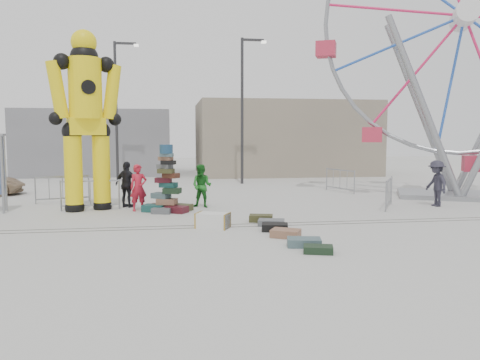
{
  "coord_description": "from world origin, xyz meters",
  "views": [
    {
      "loc": [
        -0.96,
        -12.78,
        2.65
      ],
      "look_at": [
        1.33,
        2.54,
        1.2
      ],
      "focal_mm": 35.0,
      "sensor_mm": 36.0,
      "label": 1
    }
  ],
  "objects": [
    {
      "name": "suitcase_tower",
      "position": [
        -1.09,
        3.8,
        0.66
      ],
      "size": [
        1.86,
        1.54,
        2.36
      ],
      "rotation": [
        0.0,
        0.0,
        -0.42
      ],
      "color": "#1A504D",
      "rests_on": "ground"
    },
    {
      "name": "row_case_4",
      "position": [
        2.2,
        -2.05,
        0.1
      ],
      "size": [
        0.89,
        0.66,
        0.21
      ],
      "primitive_type": "cube",
      "rotation": [
        0.0,
        0.0,
        -0.21
      ],
      "color": "#4B666B",
      "rests_on": "ground"
    },
    {
      "name": "row_case_0",
      "position": [
        1.81,
        1.33,
        0.11
      ],
      "size": [
        0.81,
        0.61,
        0.22
      ],
      "primitive_type": "cube",
      "rotation": [
        0.0,
        0.0,
        -0.25
      ],
      "color": "#404020",
      "rests_on": "ground"
    },
    {
      "name": "row_case_5",
      "position": [
        2.35,
        -2.71,
        0.08
      ],
      "size": [
        0.76,
        0.61,
        0.17
      ],
      "primitive_type": "cube",
      "rotation": [
        0.0,
        0.0,
        -0.3
      ],
      "color": "#1A301C",
      "rests_on": "ground"
    },
    {
      "name": "building_right",
      "position": [
        7.0,
        20.0,
        2.5
      ],
      "size": [
        12.0,
        8.0,
        5.0
      ],
      "primitive_type": "cube",
      "color": "gray",
      "rests_on": "ground"
    },
    {
      "name": "barricade_wheel_front",
      "position": [
        7.02,
        3.38,
        0.55
      ],
      "size": [
        1.13,
        1.76,
        1.1
      ],
      "primitive_type": null,
      "rotation": [
        0.0,
        0.0,
        1.02
      ],
      "color": "gray",
      "rests_on": "ground"
    },
    {
      "name": "ferris_wheel",
      "position": [
        11.36,
        5.8,
        6.71
      ],
      "size": [
        10.76,
        5.07,
        13.63
      ],
      "rotation": [
        0.0,
        0.0,
        -0.43
      ],
      "color": "gray",
      "rests_on": "ground"
    },
    {
      "name": "row_case_3",
      "position": [
        2.02,
        -0.97,
        0.11
      ],
      "size": [
        0.9,
        0.82,
        0.21
      ],
      "primitive_type": "cube",
      "rotation": [
        0.0,
        0.0,
        -0.49
      ],
      "color": "#94654B",
      "rests_on": "ground"
    },
    {
      "name": "crash_test_dummy",
      "position": [
        -3.88,
        4.45,
        3.45
      ],
      "size": [
        2.57,
        1.32,
        6.54
      ],
      "rotation": [
        0.0,
        0.0,
        0.36
      ],
      "color": "black",
      "rests_on": "ground"
    },
    {
      "name": "track_line_far",
      "position": [
        0.0,
        1.0,
        0.0
      ],
      "size": [
        40.0,
        0.04,
        0.01
      ],
      "primitive_type": "cube",
      "color": "#47443F",
      "rests_on": "ground"
    },
    {
      "name": "lamp_post_right",
      "position": [
        3.09,
        13.0,
        4.48
      ],
      "size": [
        1.41,
        0.25,
        8.0
      ],
      "color": "#2D2D30",
      "rests_on": "ground"
    },
    {
      "name": "lamp_post_left",
      "position": [
        -3.91,
        15.0,
        4.48
      ],
      "size": [
        1.41,
        0.25,
        8.0
      ],
      "color": "#2D2D30",
      "rests_on": "ground"
    },
    {
      "name": "steamer_trunk",
      "position": [
        0.23,
        0.55,
        0.22
      ],
      "size": [
        1.07,
        0.89,
        0.43
      ],
      "primitive_type": "cube",
      "rotation": [
        0.0,
        0.0,
        -0.44
      ],
      "color": "silver",
      "rests_on": "ground"
    },
    {
      "name": "row_case_1",
      "position": [
        1.99,
        0.67,
        0.09
      ],
      "size": [
        0.88,
        0.7,
        0.18
      ],
      "primitive_type": "cube",
      "rotation": [
        0.0,
        0.0,
        -0.27
      ],
      "color": "slate",
      "rests_on": "ground"
    },
    {
      "name": "pedestrian_green",
      "position": [
        0.18,
        4.53,
        0.8
      ],
      "size": [
        0.96,
        0.88,
        1.61
      ],
      "primitive_type": "imported",
      "rotation": [
        0.0,
        0.0,
        -0.44
      ],
      "color": "#1A6A1E",
      "rests_on": "ground"
    },
    {
      "name": "ground",
      "position": [
        0.0,
        0.0,
        0.0
      ],
      "size": [
        90.0,
        90.0,
        0.0
      ],
      "primitive_type": "plane",
      "color": "#9E9E99",
      "rests_on": "ground"
    },
    {
      "name": "barricade_wheel_back",
      "position": [
        7.02,
        8.42,
        0.55
      ],
      "size": [
        0.76,
        1.92,
        1.1
      ],
      "primitive_type": null,
      "rotation": [
        0.0,
        0.0,
        -1.23
      ],
      "color": "gray",
      "rests_on": "ground"
    },
    {
      "name": "pedestrian_red",
      "position": [
        -2.1,
        4.04,
        0.83
      ],
      "size": [
        0.7,
        0.56,
        1.66
      ],
      "primitive_type": "imported",
      "rotation": [
        0.0,
        0.0,
        0.31
      ],
      "color": "#AD182A",
      "rests_on": "ground"
    },
    {
      "name": "pedestrian_black",
      "position": [
        -2.57,
        4.95,
        0.86
      ],
      "size": [
        1.08,
        0.86,
        1.72
      ],
      "primitive_type": "imported",
      "rotation": [
        0.0,
        0.0,
        2.62
      ],
      "color": "black",
      "rests_on": "ground"
    },
    {
      "name": "track_line_near",
      "position": [
        0.0,
        0.6,
        0.0
      ],
      "size": [
        40.0,
        0.04,
        0.01
      ],
      "primitive_type": "cube",
      "color": "#47443F",
      "rests_on": "ground"
    },
    {
      "name": "row_case_2",
      "position": [
        1.92,
        -0.13,
        0.11
      ],
      "size": [
        0.81,
        0.63,
        0.21
      ],
      "primitive_type": "cube",
      "rotation": [
        0.0,
        0.0,
        -0.22
      ],
      "color": "black",
      "rests_on": "ground"
    },
    {
      "name": "pedestrian_grey",
      "position": [
        8.99,
        3.53,
        0.87
      ],
      "size": [
        0.71,
        1.16,
        1.75
      ],
      "primitive_type": "imported",
      "rotation": [
        0.0,
        0.0,
        -1.52
      ],
      "color": "#272532",
      "rests_on": "ground"
    },
    {
      "name": "building_left",
      "position": [
        -6.0,
        22.0,
        2.2
      ],
      "size": [
        10.0,
        8.0,
        4.4
      ],
      "primitive_type": "cube",
      "color": "gray",
      "rests_on": "ground"
    },
    {
      "name": "barricade_dummy_b",
      "position": [
        -5.23,
        6.57,
        0.55
      ],
      "size": [
        1.95,
        0.65,
        1.1
      ],
      "primitive_type": null,
      "rotation": [
        0.0,
        0.0,
        0.28
      ],
      "color": "gray",
      "rests_on": "ground"
    },
    {
      "name": "barricade_dummy_c",
      "position": [
        -3.82,
        4.46,
        0.55
      ],
      "size": [
        2.0,
        0.29,
        1.1
      ],
      "primitive_type": null,
      "rotation": [
        0.0,
        0.0,
        0.1
      ],
      "color": "gray",
      "rests_on": "ground"
    }
  ]
}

